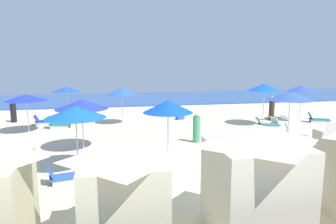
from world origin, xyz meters
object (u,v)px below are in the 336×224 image
object	(u,v)px
cabana_2	(256,178)
beachgoer_0	(196,129)
lounge_chair_5_0	(67,176)
beachgoer_2	(13,112)
umbrella_0	(290,96)
umbrella_5	(75,112)
lounge_chair_7_0	(279,122)
cooler_box_0	(180,117)
lounge_chair_2_1	(288,120)
umbrella_4	(122,91)
lounge_chair_0_0	(275,140)
umbrella_1	(26,98)
umbrella_3	(82,104)
beachgoer_1	(272,109)
lounge_chair_8_1	(59,124)
umbrella_6	(168,106)
cabana_1	(122,192)
umbrella_8	(67,89)
umbrella_2	(301,88)
lounge_chair_0_1	(295,132)
lounge_chair_8_0	(45,121)
lounge_chair_2_0	(318,119)
umbrella_7	(264,87)
lounge_chair_7_1	(267,124)

from	to	relation	value
cabana_2	beachgoer_0	world-z (taller)	cabana_2
lounge_chair_5_0	beachgoer_2	bearing A→B (deg)	8.86
umbrella_0	umbrella_5	world-z (taller)	umbrella_0
lounge_chair_7_0	cooler_box_0	xyz separation A→B (m)	(-5.87, 3.39, -0.04)
lounge_chair_2_1	umbrella_4	size ratio (longest dim) A/B	0.53
lounge_chair_2_1	lounge_chair_0_0	bearing A→B (deg)	119.85
umbrella_1	umbrella_4	bearing A→B (deg)	13.93
cabana_2	umbrella_3	bearing A→B (deg)	118.88
cabana_2	lounge_chair_0_0	bearing A→B (deg)	55.65
lounge_chair_0_0	cooler_box_0	xyz separation A→B (m)	(-3.17, 7.57, -0.05)
lounge_chair_7_0	beachgoer_1	xyz separation A→B (m)	(0.44, 1.81, 0.56)
umbrella_5	beachgoer_2	xyz separation A→B (m)	(-5.24, 10.59, -1.58)
umbrella_4	cooler_box_0	size ratio (longest dim) A/B	4.24
umbrella_0	lounge_chair_8_1	xyz separation A→B (m)	(-12.52, 5.36, -2.09)
umbrella_3	umbrella_4	distance (m)	6.05
umbrella_6	cooler_box_0	xyz separation A→B (m)	(2.66, 9.11, -2.17)
cabana_1	umbrella_8	size ratio (longest dim) A/B	0.96
umbrella_1	lounge_chair_5_0	distance (m)	9.19
umbrella_2	cabana_2	bearing A→B (deg)	-127.68
lounge_chair_2_1	umbrella_5	distance (m)	14.72
umbrella_1	lounge_chair_0_1	bearing A→B (deg)	-15.43
beachgoer_0	cabana_1	bearing A→B (deg)	-35.87
cooler_box_0	umbrella_5	bearing A→B (deg)	29.88
lounge_chair_0_0	lounge_chair_7_0	world-z (taller)	lounge_chair_0_0
lounge_chair_2_1	lounge_chair_8_1	bearing A→B (deg)	62.08
umbrella_8	cabana_1	bearing A→B (deg)	-78.46
lounge_chair_0_0	lounge_chair_8_0	world-z (taller)	lounge_chair_8_0
lounge_chair_2_0	umbrella_8	size ratio (longest dim) A/B	0.60
cabana_1	lounge_chair_7_0	world-z (taller)	cabana_1
cabana_2	umbrella_0	world-z (taller)	cabana_2
lounge_chair_0_1	cooler_box_0	distance (m)	8.08
umbrella_7	beachgoer_2	size ratio (longest dim) A/B	1.79
umbrella_0	umbrella_1	distance (m)	14.84
cabana_2	lounge_chair_5_0	world-z (taller)	cabana_2
lounge_chair_0_0	umbrella_4	size ratio (longest dim) A/B	0.59
lounge_chair_5_0	umbrella_8	bearing A→B (deg)	-7.43
umbrella_1	umbrella_6	size ratio (longest dim) A/B	0.91
lounge_chair_7_1	lounge_chair_8_0	xyz separation A→B (m)	(-13.91, 3.72, 0.02)
beachgoer_1	lounge_chair_0_1	bearing A→B (deg)	78.30
umbrella_4	umbrella_6	bearing A→B (deg)	-79.78
lounge_chair_2_0	lounge_chair_8_1	bearing A→B (deg)	108.03
cabana_2	umbrella_4	xyz separation A→B (m)	(-2.59, 13.95, 0.82)
umbrella_6	umbrella_8	world-z (taller)	umbrella_6
umbrella_1	lounge_chair_7_1	size ratio (longest dim) A/B	1.54
lounge_chair_8_1	beachgoer_1	bearing A→B (deg)	-80.68
lounge_chair_0_1	umbrella_7	bearing A→B (deg)	26.90
lounge_chair_0_1	lounge_chair_5_0	size ratio (longest dim) A/B	0.88
umbrella_3	lounge_chair_8_1	bearing A→B (deg)	110.64
lounge_chair_7_0	cooler_box_0	distance (m)	6.77
umbrella_4	cooler_box_0	world-z (taller)	umbrella_4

